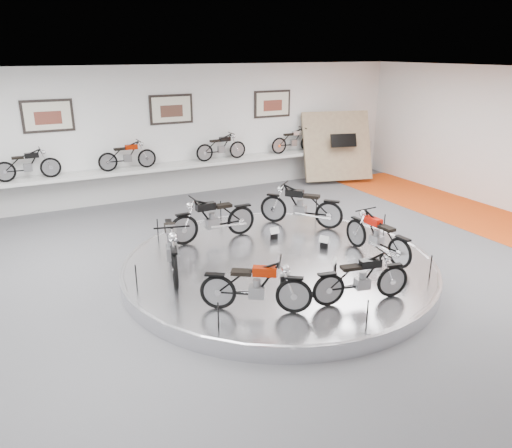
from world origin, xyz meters
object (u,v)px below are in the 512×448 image
bike_c (172,245)px  bike_e (362,278)px  display_platform (279,267)px  bike_a (301,205)px  bike_f (377,235)px  bike_b (213,218)px  shelf (177,166)px  bike_d (256,285)px

bike_c → bike_e: 3.62m
display_platform → bike_c: 2.28m
bike_a → bike_c: bike_c is taller
display_platform → bike_f: size_ratio=3.96×
bike_e → bike_f: 2.09m
bike_f → bike_b: bearing=43.6°
bike_c → bike_a: bearing=122.4°
bike_b → bike_e: 4.06m
shelf → bike_c: bearing=-109.6°
bike_d → display_platform: bearing=83.7°
shelf → bike_c: (-2.12, -5.95, -0.14)m
display_platform → shelf: (0.00, 6.40, 0.85)m
bike_f → bike_d: bearing=102.1°
bike_b → bike_c: bearing=42.1°
bike_e → bike_b: bearing=117.0°
bike_a → bike_f: size_ratio=1.10×
bike_e → bike_c: bearing=144.7°
bike_f → display_platform: bearing=65.2°
shelf → bike_a: (1.54, -4.76, -0.18)m
shelf → bike_d: size_ratio=6.94×
bike_a → bike_b: 2.28m
bike_b → bike_c: 1.89m
bike_c → bike_d: size_ratio=1.19×
display_platform → shelf: shelf is taller
bike_a → bike_e: 4.00m
bike_c → bike_d: 2.23m
bike_b → bike_e: bearing=105.2°
display_platform → bike_f: bike_f is taller
display_platform → bike_d: bike_d is taller
bike_b → bike_d: bearing=78.5°
display_platform → bike_d: 2.24m
bike_a → bike_d: 4.41m
shelf → bike_b: (-0.74, -4.67, -0.18)m
shelf → bike_b: bearing=-99.0°
bike_a → bike_c: bearing=65.8°
bike_d → bike_e: 1.83m
bike_d → bike_a: bearing=82.0°
shelf → display_platform: bearing=-90.0°
bike_c → bike_f: (4.03, -1.20, -0.08)m
shelf → bike_e: (0.38, -8.58, -0.25)m
bike_d → bike_e: bike_d is taller
display_platform → bike_f: bearing=-21.5°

